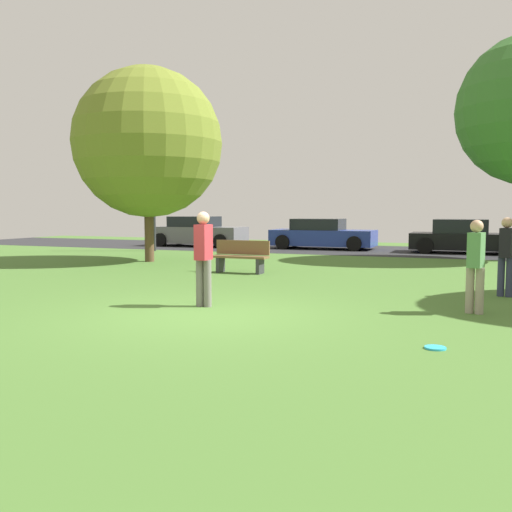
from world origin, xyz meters
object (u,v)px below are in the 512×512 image
object	(u,v)px
parked_car_grey	(198,232)
street_lamp_post	(154,198)
person_bystander	(203,254)
parked_car_blue	(322,235)
person_catcher	(506,253)
parked_car_black	(465,238)
maple_tree_far	(148,143)
person_thrower	(476,263)
park_bench	(241,256)
frisbee_disc	(435,348)

from	to	relation	value
parked_car_grey	street_lamp_post	size ratio (longest dim) A/B	1.00
person_bystander	parked_car_blue	size ratio (longest dim) A/B	0.38
person_catcher	street_lamp_post	world-z (taller)	street_lamp_post
parked_car_grey	parked_car_blue	world-z (taller)	parked_car_grey
parked_car_grey	parked_car_black	size ratio (longest dim) A/B	1.04
maple_tree_far	person_thrower	bearing A→B (deg)	-30.66
parked_car_blue	park_bench	bearing A→B (deg)	-87.55
frisbee_disc	parked_car_black	size ratio (longest dim) A/B	0.06
person_bystander	frisbee_disc	xyz separation A→B (m)	(4.16, -1.69, -0.94)
person_catcher	park_bench	distance (m)	6.97
maple_tree_far	parked_car_blue	size ratio (longest dim) A/B	1.41
person_bystander	person_thrower	bearing A→B (deg)	-75.08
parked_car_blue	street_lamp_post	bearing A→B (deg)	-147.84
person_bystander	parked_car_grey	bearing A→B (deg)	29.68
frisbee_disc	parked_car_black	distance (m)	16.85
maple_tree_far	person_thrower	size ratio (longest dim) A/B	4.07
maple_tree_far	person_catcher	size ratio (longest dim) A/B	4.03
street_lamp_post	frisbee_disc	bearing A→B (deg)	-46.71
parked_car_grey	parked_car_black	xyz separation A→B (m)	(12.05, 0.18, -0.04)
parked_car_grey	person_bystander	bearing A→B (deg)	-61.85
street_lamp_post	parked_car_black	bearing A→B (deg)	16.52
person_bystander	parked_car_grey	size ratio (longest dim) A/B	0.38
person_thrower	park_bench	size ratio (longest dim) A/B	0.99
person_bystander	park_bench	bearing A→B (deg)	17.91
person_catcher	parked_car_grey	size ratio (longest dim) A/B	0.36
park_bench	person_thrower	bearing A→B (deg)	145.71
frisbee_disc	street_lamp_post	size ratio (longest dim) A/B	0.06
person_thrower	parked_car_black	size ratio (longest dim) A/B	0.37
person_thrower	frisbee_disc	xyz separation A→B (m)	(-0.42, -2.78, -0.86)
person_catcher	park_bench	size ratio (longest dim) A/B	1.00
parked_car_grey	park_bench	bearing A→B (deg)	-56.34
person_catcher	parked_car_grey	xyz separation A→B (m)	(-13.14, 11.65, -0.22)
person_bystander	frisbee_disc	size ratio (longest dim) A/B	6.38
person_catcher	frisbee_disc	bearing A→B (deg)	2.87
person_thrower	frisbee_disc	world-z (taller)	person_thrower
parked_car_grey	parked_car_black	distance (m)	12.05
parked_car_blue	park_bench	xyz separation A→B (m)	(0.44, -10.17, -0.16)
parked_car_grey	street_lamp_post	world-z (taller)	street_lamp_post
maple_tree_far	frisbee_disc	bearing A→B (deg)	-41.92
frisbee_disc	parked_car_black	world-z (taller)	parked_car_black
parked_car_blue	parked_car_black	bearing A→B (deg)	-2.83
person_catcher	parked_car_black	size ratio (longest dim) A/B	0.37
park_bench	person_bystander	bearing A→B (deg)	106.38
person_catcher	parked_car_grey	world-z (taller)	person_catcher
person_thrower	park_bench	bearing A→B (deg)	69.58
maple_tree_far	street_lamp_post	size ratio (longest dim) A/B	1.44
park_bench	frisbee_disc	bearing A→B (deg)	129.35
person_catcher	parked_car_blue	xyz separation A→B (m)	(-7.12, 12.12, -0.26)
parked_car_grey	parked_car_blue	size ratio (longest dim) A/B	0.98
street_lamp_post	parked_car_blue	bearing A→B (deg)	32.16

